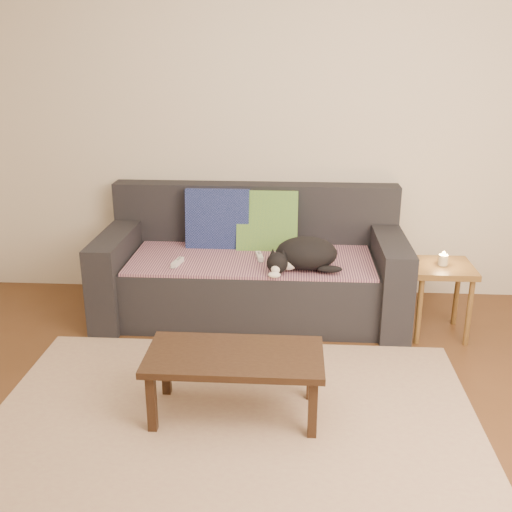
# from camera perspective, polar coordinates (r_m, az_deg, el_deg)

# --- Properties ---
(ground) EXTENTS (4.50, 4.50, 0.00)m
(ground) POSITION_cam_1_polar(r_m,az_deg,el_deg) (3.02, -2.55, -17.51)
(ground) COLOR brown
(ground) RESTS_ON ground
(back_wall) EXTENTS (4.50, 0.04, 2.60)m
(back_wall) POSITION_cam_1_polar(r_m,az_deg,el_deg) (4.45, 0.03, 12.60)
(back_wall) COLOR beige
(back_wall) RESTS_ON ground
(sofa) EXTENTS (2.10, 0.94, 0.87)m
(sofa) POSITION_cam_1_polar(r_m,az_deg,el_deg) (4.26, -0.34, -1.43)
(sofa) COLOR #232328
(sofa) RESTS_ON ground
(throw_blanket) EXTENTS (1.66, 0.74, 0.02)m
(throw_blanket) POSITION_cam_1_polar(r_m,az_deg,el_deg) (4.13, -0.44, -0.30)
(throw_blanket) COLOR #422546
(throw_blanket) RESTS_ON sofa
(cushion_navy) EXTENTS (0.46, 0.18, 0.47)m
(cushion_navy) POSITION_cam_1_polar(r_m,az_deg,el_deg) (4.35, -3.65, 3.40)
(cushion_navy) COLOR #0F1B44
(cushion_navy) RESTS_ON throw_blanket
(cushion_green) EXTENTS (0.44, 0.23, 0.45)m
(cushion_green) POSITION_cam_1_polar(r_m,az_deg,el_deg) (4.32, 1.09, 3.32)
(cushion_green) COLOR #0C5148
(cushion_green) RESTS_ON throw_blanket
(cat) EXTENTS (0.49, 0.36, 0.21)m
(cat) POSITION_cam_1_polar(r_m,az_deg,el_deg) (3.90, 4.59, 0.16)
(cat) COLOR black
(cat) RESTS_ON throw_blanket
(wii_remote_a) EXTENTS (0.06, 0.15, 0.03)m
(wii_remote_a) POSITION_cam_1_polar(r_m,az_deg,el_deg) (4.03, -7.49, -0.60)
(wii_remote_a) COLOR white
(wii_remote_a) RESTS_ON throw_blanket
(wii_remote_b) EXTENTS (0.06, 0.15, 0.03)m
(wii_remote_b) POSITION_cam_1_polar(r_m,az_deg,el_deg) (4.11, 0.33, -0.04)
(wii_remote_b) COLOR white
(wii_remote_b) RESTS_ON throw_blanket
(side_table) EXTENTS (0.39, 0.39, 0.49)m
(side_table) POSITION_cam_1_polar(r_m,az_deg,el_deg) (4.07, 17.23, -1.95)
(side_table) COLOR brown
(side_table) RESTS_ON ground
(candle) EXTENTS (0.06, 0.06, 0.09)m
(candle) POSITION_cam_1_polar(r_m,az_deg,el_deg) (4.03, 17.40, -0.32)
(candle) COLOR beige
(candle) RESTS_ON side_table
(rug) EXTENTS (2.50, 1.80, 0.01)m
(rug) POSITION_cam_1_polar(r_m,az_deg,el_deg) (3.14, -2.25, -15.80)
(rug) COLOR tan
(rug) RESTS_ON ground
(coffee_table) EXTENTS (0.89, 0.45, 0.36)m
(coffee_table) POSITION_cam_1_polar(r_m,az_deg,el_deg) (3.06, -2.05, -10.02)
(coffee_table) COLOR #332213
(coffee_table) RESTS_ON rug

